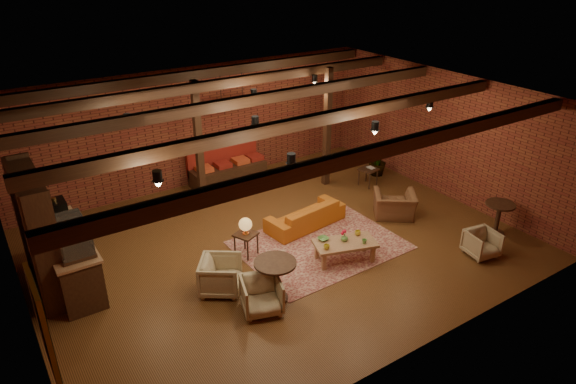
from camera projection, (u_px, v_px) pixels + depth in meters
floor at (279, 244)px, 11.31m from camera, size 10.00×10.00×0.00m
ceiling at (277, 103)px, 9.93m from camera, size 10.00×8.00×0.02m
wall_back at (198, 127)px, 13.63m from camera, size 10.00×0.02×3.20m
wall_front at (422, 270)px, 7.60m from camera, size 10.00×0.02×3.20m
wall_left at (12, 248)px, 8.15m from camera, size 0.02×8.00×3.20m
wall_right at (443, 134)px, 13.09m from camera, size 0.02×8.00×3.20m
ceiling_beams at (277, 109)px, 9.98m from camera, size 9.80×6.40×0.22m
ceiling_pipe at (239, 101)px, 11.28m from camera, size 9.60×0.12×0.12m
post_left at (199, 147)px, 12.28m from camera, size 0.16×0.16×3.20m
post_right at (327, 128)px, 13.51m from camera, size 0.16×0.16×3.20m
service_counter at (67, 247)px, 9.69m from camera, size 0.80×2.50×1.60m
plant_counter at (66, 222)px, 9.71m from camera, size 0.35×0.39×0.30m
shelving_hutch at (39, 232)px, 9.40m from camera, size 0.52×2.00×2.40m
chalkboard_menu at (44, 328)px, 6.45m from camera, size 0.08×0.96×1.46m
banquette at (228, 165)px, 14.07m from camera, size 2.10×0.70×1.00m
service_sign at (232, 104)px, 12.93m from camera, size 0.86×0.06×0.30m
ceiling_spotlights at (277, 119)px, 10.07m from camera, size 6.40×4.40×0.28m
rug at (320, 245)px, 11.27m from camera, size 3.46×2.67×0.01m
sofa at (305, 215)px, 11.94m from camera, size 2.02×1.00×0.57m
coffee_table at (344, 244)px, 10.57m from camera, size 1.41×0.99×0.69m
side_table_lamp at (246, 227)px, 10.63m from camera, size 0.55×0.55×0.88m
round_table_left at (275, 274)px, 9.33m from camera, size 0.78×0.78×0.81m
armchair_a at (221, 274)px, 9.63m from camera, size 0.99×1.00×0.76m
armchair_b at (262, 294)px, 9.11m from camera, size 0.86×0.83×0.71m
armchair_right at (395, 201)px, 12.29m from camera, size 1.14×1.07×0.84m
side_table_book at (368, 170)px, 13.91m from camera, size 0.53×0.53×0.51m
round_table_right at (499, 214)px, 11.52m from camera, size 0.65×0.65×0.76m
armchair_far at (482, 242)px, 10.78m from camera, size 0.70×0.67×0.62m
plant_tall at (380, 131)px, 14.18m from camera, size 1.96×1.96×2.66m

